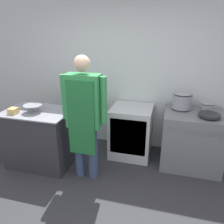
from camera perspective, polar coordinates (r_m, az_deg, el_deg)
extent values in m
cube|color=silver|center=(3.92, 3.33, 9.94)|extent=(8.00, 0.05, 2.70)
cube|color=#2D2D33|center=(3.71, -18.08, -6.47)|extent=(0.98, 0.68, 0.89)
cube|color=gray|center=(3.54, -18.88, 0.13)|extent=(1.02, 0.71, 0.02)
cube|color=slate|center=(3.72, 20.01, -6.71)|extent=(0.90, 0.75, 0.89)
cube|color=gray|center=(3.27, 21.02, -5.10)|extent=(0.82, 0.03, 0.10)
cube|color=gray|center=(3.88, 20.48, 1.68)|extent=(0.90, 0.03, 0.02)
cube|color=silver|center=(3.81, 5.06, -4.98)|extent=(0.68, 0.67, 0.87)
cube|color=silver|center=(3.50, 4.11, -6.60)|extent=(0.58, 0.02, 0.61)
cylinder|color=#38476B|center=(3.29, -8.49, -9.96)|extent=(0.14, 0.14, 0.82)
cylinder|color=#38476B|center=(3.22, -5.00, -10.53)|extent=(0.14, 0.14, 0.82)
cube|color=#338C4C|center=(2.94, -7.39, 2.84)|extent=(0.47, 0.22, 0.73)
cube|color=#1E6633|center=(2.90, -8.11, -1.90)|extent=(0.37, 0.02, 1.04)
cylinder|color=#338C4C|center=(3.04, -12.29, 3.87)|extent=(0.09, 0.09, 0.62)
cylinder|color=#338C4C|center=(2.83, -2.21, 3.12)|extent=(0.09, 0.09, 0.62)
sphere|color=beige|center=(2.83, -7.86, 12.50)|extent=(0.21, 0.21, 0.21)
cone|color=gray|center=(3.48, -19.91, 0.87)|extent=(0.28, 0.28, 0.12)
cube|color=#D8B266|center=(3.54, -24.42, 0.28)|extent=(0.12, 0.12, 0.08)
cylinder|color=gray|center=(3.61, 17.81, 2.65)|extent=(0.30, 0.30, 0.22)
ellipsoid|color=gray|center=(3.58, 18.03, 4.65)|extent=(0.29, 0.29, 0.05)
cylinder|color=#262628|center=(3.44, 24.09, -0.73)|extent=(0.31, 0.31, 0.04)
cylinder|color=gray|center=(3.67, 23.62, 1.17)|extent=(0.18, 0.18, 0.10)
ellipsoid|color=gray|center=(3.65, 23.76, 2.08)|extent=(0.18, 0.18, 0.03)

